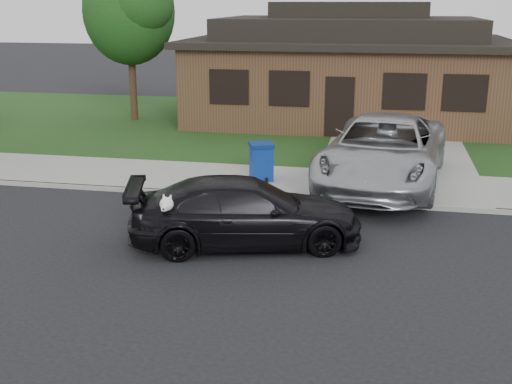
# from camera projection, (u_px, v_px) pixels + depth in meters

# --- Properties ---
(ground) EXTENTS (120.00, 120.00, 0.00)m
(ground) POSITION_uv_depth(u_px,v_px,m) (107.00, 241.00, 13.38)
(ground) COLOR black
(ground) RESTS_ON ground
(sidewalk) EXTENTS (60.00, 3.00, 0.12)m
(sidewalk) POSITION_uv_depth(u_px,v_px,m) (180.00, 177.00, 18.06)
(sidewalk) COLOR gray
(sidewalk) RESTS_ON ground
(curb) EXTENTS (60.00, 0.12, 0.12)m
(curb) POSITION_uv_depth(u_px,v_px,m) (163.00, 192.00, 16.65)
(curb) COLOR gray
(curb) RESTS_ON ground
(lawn) EXTENTS (60.00, 13.00, 0.13)m
(lawn) POSITION_uv_depth(u_px,v_px,m) (241.00, 125.00, 25.58)
(lawn) COLOR #193814
(lawn) RESTS_ON ground
(driveway) EXTENTS (4.50, 13.00, 0.14)m
(driveway) POSITION_uv_depth(u_px,v_px,m) (396.00, 147.00, 21.64)
(driveway) COLOR gray
(driveway) RESTS_ON ground
(sedan) EXTENTS (5.09, 3.15, 1.38)m
(sedan) POSITION_uv_depth(u_px,v_px,m) (245.00, 212.00, 13.06)
(sedan) COLOR black
(sedan) RESTS_ON ground
(minivan) EXTENTS (3.72, 6.67, 1.76)m
(minivan) POSITION_uv_depth(u_px,v_px,m) (383.00, 151.00, 16.89)
(minivan) COLOR #ADB0B4
(minivan) RESTS_ON driveway
(recycling_bin) EXTENTS (0.81, 0.81, 1.03)m
(recycling_bin) POSITION_uv_depth(u_px,v_px,m) (261.00, 161.00, 17.38)
(recycling_bin) COLOR navy
(recycling_bin) RESTS_ON sidewalk
(house) EXTENTS (12.60, 8.60, 4.65)m
(house) POSITION_uv_depth(u_px,v_px,m) (347.00, 69.00, 26.12)
(house) COLOR #422B1C
(house) RESTS_ON ground
(tree_0) EXTENTS (3.78, 3.60, 6.34)m
(tree_0) POSITION_uv_depth(u_px,v_px,m) (132.00, 10.00, 25.01)
(tree_0) COLOR #332114
(tree_0) RESTS_ON ground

